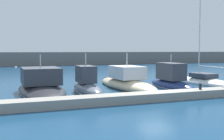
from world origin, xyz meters
TOP-DOWN VIEW (x-y plane):
  - ground_plane at (0.00, 0.00)m, footprint 120.00×120.00m
  - dock_pier at (0.00, -1.30)m, footprint 24.06×1.41m
  - breakwater_seawall at (0.00, 44.53)m, footprint 108.00×2.34m
  - motorboat_charcoal_nearest at (-7.63, 5.45)m, footprint 3.77×10.67m
  - motorboat_slate_second at (-4.15, 3.99)m, footprint 1.82×6.56m
  - motorboat_sand_third at (0.02, 5.39)m, footprint 3.36×9.88m
  - motorboat_navy_fourth at (3.82, 3.87)m, footprint 1.95×6.80m
  - sailboat_white_fifth at (8.51, 5.11)m, footprint 3.09×8.78m
  - mooring_buoy_white at (-8.57, 40.37)m, footprint 0.51×0.51m
  - mooring_buoy_red at (-1.69, 14.13)m, footprint 0.77×0.77m
  - mooring_buoy_orange at (0.53, 18.84)m, footprint 0.76×0.76m
  - dock_bollard at (2.94, -1.30)m, footprint 0.20×0.20m

SIDE VIEW (x-z plane):
  - ground_plane at x=0.00m, z-range 0.00..0.00m
  - mooring_buoy_white at x=-8.57m, z-range -0.26..0.26m
  - mooring_buoy_red at x=-1.69m, z-range -0.39..0.39m
  - mooring_buoy_orange at x=0.53m, z-range -0.38..0.38m
  - sailboat_white_fifth at x=8.51m, z-range -9.03..9.56m
  - dock_pier at x=0.00m, z-range 0.00..0.56m
  - motorboat_sand_third at x=0.02m, z-range -1.34..2.24m
  - motorboat_charcoal_nearest at x=-7.63m, z-range -1.26..2.18m
  - motorboat_slate_second at x=-4.15m, z-range -1.10..2.29m
  - motorboat_navy_fourth at x=3.82m, z-range -0.99..2.34m
  - dock_bollard at x=2.94m, z-range 0.56..1.00m
  - breakwater_seawall at x=0.00m, z-range 0.00..3.00m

